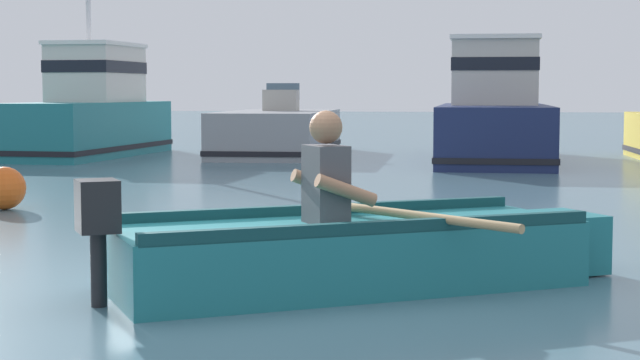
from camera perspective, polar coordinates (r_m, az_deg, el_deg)
name	(u,v)px	position (r m, az deg, el deg)	size (l,w,h in m)	color
ground_plane	(195,286)	(7.14, -6.85, -5.77)	(120.00, 120.00, 0.00)	slate
rowboat_with_person	(356,250)	(7.00, 2.00, -3.86)	(3.42, 2.54, 1.19)	#1E727A
moored_boat_teal	(90,113)	(21.65, -12.48, 3.59)	(2.02, 5.05, 4.51)	#1E727A
moored_boat_grey	(278,134)	(21.59, -2.31, 2.55)	(2.25, 5.12, 1.49)	gray
moored_boat_navy	(494,115)	(20.02, 9.51, 3.55)	(2.10, 5.93, 2.35)	#19234C
mooring_buoy	(4,188)	(12.07, -16.93, -0.43)	(0.48, 0.48, 0.48)	#E55919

